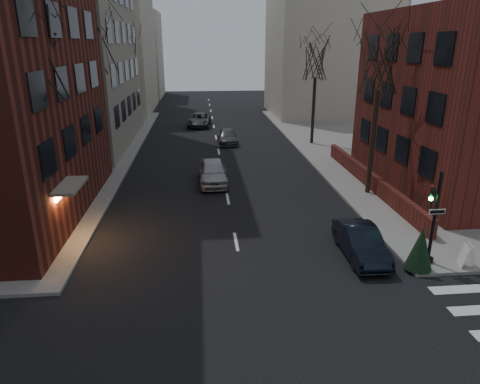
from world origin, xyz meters
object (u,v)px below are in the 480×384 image
parked_sedan (361,242)px  evergreen_shrub (421,248)px  traffic_signal (432,224)px  streetlamp_near (97,121)px  tree_right_b (316,60)px  tree_left_c (126,53)px  tree_right_a (381,61)px  streetlamp_far (138,89)px  sandwich_board (468,255)px  car_lane_gray (228,137)px  car_lane_far (199,120)px  car_lane_silver (213,172)px  tree_left_b (94,44)px  tree_left_a (33,56)px

parked_sedan → evergreen_shrub: (1.93, -1.50, 0.38)m
traffic_signal → streetlamp_near: streetlamp_near is taller
tree_right_b → parked_sedan: 23.31m
traffic_signal → tree_left_c: tree_left_c is taller
tree_right_a → streetlamp_far: size_ratio=1.55×
tree_left_c → streetlamp_far: tree_left_c is taller
tree_left_c → streetlamp_far: bearing=73.3°
parked_sedan → sandwich_board: 4.32m
tree_left_c → traffic_signal: bearing=-61.6°
car_lane_gray → car_lane_far: size_ratio=0.84×
parked_sedan → streetlamp_far: bearing=114.0°
traffic_signal → car_lane_silver: size_ratio=0.85×
tree_right_b → streetlamp_far: bearing=149.5°
tree_left_b → tree_left_a: bearing=-90.0°
car_lane_far → evergreen_shrub: (8.93, -33.76, 0.35)m
streetlamp_near → car_lane_silver: (7.40, -0.86, -3.43)m
streetlamp_far → evergreen_shrub: streetlamp_far is taller
parked_sedan → tree_right_a: bearing=67.8°
streetlamp_near → car_lane_gray: streetlamp_near is taller
traffic_signal → tree_left_a: 18.66m
car_lane_silver → tree_left_a: bearing=-139.3°
car_lane_far → streetlamp_near: bearing=-102.4°
tree_right_b → car_lane_silver: (-9.60, -10.86, -6.78)m
tree_right_b → evergreen_shrub: bearing=-93.7°
traffic_signal → tree_left_c: size_ratio=0.41×
sandwich_board → evergreen_shrub: bearing=-168.0°
streetlamp_near → evergreen_shrub: streetlamp_near is taller
tree_right_b → sandwich_board: tree_right_b is taller
tree_left_c → streetlamp_near: bearing=-88.1°
tree_left_b → tree_right_a: (17.60, -8.00, -0.88)m
tree_right_b → car_lane_far: size_ratio=1.77×
tree_right_b → traffic_signal: bearing=-92.1°
tree_left_b → car_lane_silver: size_ratio=2.28×
streetlamp_near → car_lane_far: (6.57, 20.26, -3.51)m
tree_right_a → parked_sedan: size_ratio=2.32×
tree_right_a → sandwich_board: tree_right_a is taller
tree_left_a → parked_sedan: bearing=-15.8°
tree_right_a → sandwich_board: size_ratio=10.15×
car_lane_gray → sandwich_board: car_lane_gray is taller
streetlamp_near → tree_right_a: bearing=-13.2°
tree_right_a → car_lane_silver: bearing=161.9°
car_lane_far → tree_right_a: bearing=-61.2°
traffic_signal → tree_right_b: 23.71m
tree_left_c → sandwich_board: (18.22, -31.50, -7.40)m
tree_left_b → car_lane_silver: tree_left_b is taller
tree_left_c → car_lane_gray: 14.04m
tree_left_a → tree_left_b: tree_left_b is taller
sandwich_board → traffic_signal: bearing=173.5°
traffic_signal → streetlamp_near: size_ratio=0.64×
car_lane_far → sandwich_board: bearing=-66.4°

